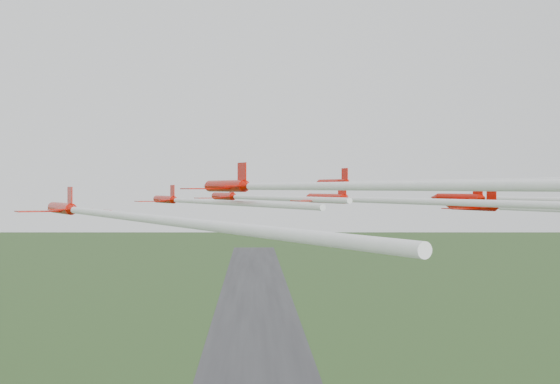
{
  "coord_description": "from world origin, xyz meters",
  "views": [
    {
      "loc": [
        -1.6,
        -95.73,
        57.31
      ],
      "look_at": [
        2.02,
        5.75,
        56.75
      ],
      "focal_mm": 50.0,
      "sensor_mm": 36.0,
      "label": 1
    }
  ],
  "objects_px": {
    "jet_row3_left": "(105,213)",
    "jet_row3_mid": "(380,200)",
    "jet_lead": "(246,197)",
    "jet_row4_left": "(304,186)",
    "jet_row4_right": "(544,209)",
    "jet_row2_left": "(194,201)",
    "jet_row3_right": "(518,199)",
    "jet_row2_right": "(379,182)"
  },
  "relations": [
    {
      "from": "jet_row2_right",
      "to": "jet_row3_mid",
      "type": "distance_m",
      "value": 20.08
    },
    {
      "from": "jet_row3_right",
      "to": "jet_row4_left",
      "type": "distance_m",
      "value": 42.81
    },
    {
      "from": "jet_row3_left",
      "to": "jet_row4_right",
      "type": "distance_m",
      "value": 41.93
    },
    {
      "from": "jet_lead",
      "to": "jet_row2_left",
      "type": "distance_m",
      "value": 20.65
    },
    {
      "from": "jet_row2_left",
      "to": "jet_row3_left",
      "type": "bearing_deg",
      "value": -126.68
    },
    {
      "from": "jet_row2_right",
      "to": "jet_row4_right",
      "type": "height_order",
      "value": "jet_row2_right"
    },
    {
      "from": "jet_row3_mid",
      "to": "jet_row2_left",
      "type": "bearing_deg",
      "value": 130.78
    },
    {
      "from": "jet_row4_left",
      "to": "jet_row2_left",
      "type": "bearing_deg",
      "value": 87.14
    },
    {
      "from": "jet_lead",
      "to": "jet_row3_mid",
      "type": "xyz_separation_m",
      "value": [
        14.26,
        -30.33,
        0.04
      ]
    },
    {
      "from": "jet_row4_left",
      "to": "jet_row4_right",
      "type": "distance_m",
      "value": 27.14
    },
    {
      "from": "jet_lead",
      "to": "jet_row2_right",
      "type": "height_order",
      "value": "jet_row2_right"
    },
    {
      "from": "jet_row2_left",
      "to": "jet_lead",
      "type": "bearing_deg",
      "value": 50.25
    },
    {
      "from": "jet_row2_left",
      "to": "jet_row4_right",
      "type": "xyz_separation_m",
      "value": [
        35.42,
        -16.58,
        -0.51
      ]
    },
    {
      "from": "jet_row3_left",
      "to": "jet_row4_left",
      "type": "relative_size",
      "value": 1.04
    },
    {
      "from": "jet_row4_right",
      "to": "jet_row3_mid",
      "type": "bearing_deg",
      "value": 137.32
    },
    {
      "from": "jet_row3_left",
      "to": "jet_row2_right",
      "type": "bearing_deg",
      "value": 23.27
    },
    {
      "from": "jet_row2_left",
      "to": "jet_row4_right",
      "type": "distance_m",
      "value": 39.12
    },
    {
      "from": "jet_lead",
      "to": "jet_row4_left",
      "type": "relative_size",
      "value": 0.77
    },
    {
      "from": "jet_lead",
      "to": "jet_row4_right",
      "type": "distance_m",
      "value": 46.77
    },
    {
      "from": "jet_row3_mid",
      "to": "jet_row3_right",
      "type": "distance_m",
      "value": 23.96
    },
    {
      "from": "jet_row2_left",
      "to": "jet_row3_mid",
      "type": "xyz_separation_m",
      "value": [
        20.25,
        -10.57,
        0.26
      ]
    },
    {
      "from": "jet_lead",
      "to": "jet_row4_right",
      "type": "xyz_separation_m",
      "value": [
        29.43,
        -36.34,
        -0.73
      ]
    },
    {
      "from": "jet_row2_left",
      "to": "jet_row4_left",
      "type": "height_order",
      "value": "jet_row4_left"
    },
    {
      "from": "jet_row2_left",
      "to": "jet_row3_right",
      "type": "height_order",
      "value": "jet_row3_right"
    },
    {
      "from": "jet_row3_mid",
      "to": "jet_row4_left",
      "type": "bearing_deg",
      "value": -138.81
    },
    {
      "from": "jet_row2_right",
      "to": "jet_lead",
      "type": "bearing_deg",
      "value": 127.46
    },
    {
      "from": "jet_row4_right",
      "to": "jet_row4_left",
      "type": "bearing_deg",
      "value": -175.12
    },
    {
      "from": "jet_row2_right",
      "to": "jet_row3_left",
      "type": "height_order",
      "value": "jet_row2_right"
    },
    {
      "from": "jet_row3_left",
      "to": "jet_row3_mid",
      "type": "bearing_deg",
      "value": 1.81
    },
    {
      "from": "jet_row3_left",
      "to": "jet_row4_left",
      "type": "bearing_deg",
      "value": -40.16
    },
    {
      "from": "jet_row3_left",
      "to": "jet_row3_mid",
      "type": "relative_size",
      "value": 1.26
    },
    {
      "from": "jet_row2_right",
      "to": "jet_row4_left",
      "type": "distance_m",
      "value": 39.55
    },
    {
      "from": "jet_row3_right",
      "to": "jet_row4_left",
      "type": "bearing_deg",
      "value": -155.64
    },
    {
      "from": "jet_lead",
      "to": "jet_row3_left",
      "type": "height_order",
      "value": "jet_lead"
    },
    {
      "from": "jet_row2_left",
      "to": "jet_row4_left",
      "type": "distance_m",
      "value": 30.56
    },
    {
      "from": "jet_lead",
      "to": "jet_row2_right",
      "type": "bearing_deg",
      "value": -51.46
    },
    {
      "from": "jet_lead",
      "to": "jet_row4_right",
      "type": "relative_size",
      "value": 1.03
    },
    {
      "from": "jet_lead",
      "to": "jet_row2_right",
      "type": "xyz_separation_m",
      "value": [
        17.4,
        -10.6,
        2.03
      ]
    },
    {
      "from": "jet_row2_left",
      "to": "jet_row3_right",
      "type": "bearing_deg",
      "value": -18.07
    },
    {
      "from": "jet_row2_left",
      "to": "jet_row4_right",
      "type": "bearing_deg",
      "value": -47.98
    },
    {
      "from": "jet_row3_mid",
      "to": "jet_row4_left",
      "type": "relative_size",
      "value": 0.83
    },
    {
      "from": "jet_row4_right",
      "to": "jet_row2_right",
      "type": "bearing_deg",
      "value": 93.98
    }
  ]
}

